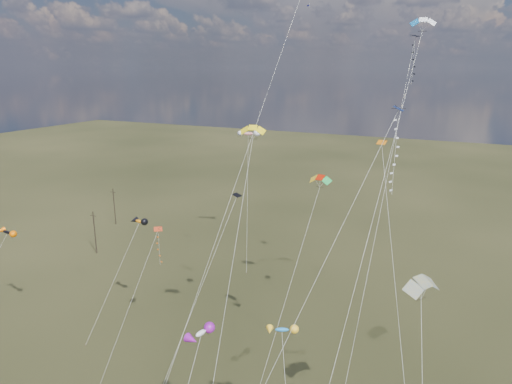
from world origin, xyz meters
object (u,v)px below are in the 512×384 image
at_px(parafoil_yellow, 252,130).
at_px(diamond_black_high, 409,81).
at_px(utility_pole_far, 114,206).
at_px(utility_pole_near, 95,232).
at_px(novelty_black_orange, 6,232).

bearing_deg(parafoil_yellow, diamond_black_high, 58.23).
bearing_deg(utility_pole_far, parafoil_yellow, -34.78).
distance_m(utility_pole_near, utility_pole_far, 16.12).
bearing_deg(parafoil_yellow, novelty_black_orange, -176.92).
distance_m(diamond_black_high, novelty_black_orange, 52.41).
bearing_deg(utility_pole_near, novelty_black_orange, -70.52).
bearing_deg(parafoil_yellow, utility_pole_near, 153.82).
xyz_separation_m(diamond_black_high, parafoil_yellow, (-11.09, -17.92, -4.00)).
distance_m(diamond_black_high, parafoil_yellow, 21.45).
xyz_separation_m(utility_pole_near, novelty_black_orange, (7.88, -22.26, 8.63)).
xyz_separation_m(utility_pole_near, parafoil_yellow, (41.60, -20.45, 23.29)).
bearing_deg(novelty_black_orange, diamond_black_high, 23.76).
distance_m(utility_pole_near, novelty_black_orange, 25.14).
relative_size(utility_pole_far, novelty_black_orange, 0.61).
bearing_deg(diamond_black_high, parafoil_yellow, -121.77).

